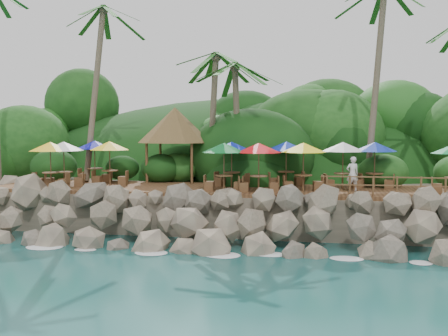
# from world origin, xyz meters

# --- Properties ---
(ground) EXTENTS (140.00, 140.00, 0.00)m
(ground) POSITION_xyz_m (0.00, 0.00, 0.00)
(ground) COLOR #19514F
(ground) RESTS_ON ground
(land_base) EXTENTS (32.00, 25.20, 2.10)m
(land_base) POSITION_xyz_m (0.00, 16.00, 1.05)
(land_base) COLOR gray
(land_base) RESTS_ON ground
(jungle_hill) EXTENTS (44.80, 28.00, 15.40)m
(jungle_hill) POSITION_xyz_m (0.00, 23.50, 0.00)
(jungle_hill) COLOR #143811
(jungle_hill) RESTS_ON ground
(seawall) EXTENTS (29.00, 4.00, 2.30)m
(seawall) POSITION_xyz_m (0.00, 2.00, 1.15)
(seawall) COLOR gray
(seawall) RESTS_ON ground
(terrace) EXTENTS (26.00, 5.00, 0.20)m
(terrace) POSITION_xyz_m (0.00, 6.00, 2.20)
(terrace) COLOR brown
(terrace) RESTS_ON land_base
(jungle_foliage) EXTENTS (44.00, 16.00, 12.00)m
(jungle_foliage) POSITION_xyz_m (0.00, 15.00, 0.00)
(jungle_foliage) COLOR #143811
(jungle_foliage) RESTS_ON ground
(foam_line) EXTENTS (25.20, 0.80, 0.06)m
(foam_line) POSITION_xyz_m (0.00, 0.30, 0.03)
(foam_line) COLOR white
(foam_line) RESTS_ON ground
(palms) EXTENTS (34.52, 7.12, 13.62)m
(palms) POSITION_xyz_m (-0.53, 8.75, 12.10)
(palms) COLOR brown
(palms) RESTS_ON ground
(palapa) EXTENTS (4.70, 4.70, 4.60)m
(palapa) POSITION_xyz_m (-3.67, 9.23, 5.79)
(palapa) COLOR brown
(palapa) RESTS_ON ground
(dining_clusters) EXTENTS (23.63, 5.49, 2.55)m
(dining_clusters) POSITION_xyz_m (0.28, 5.80, 4.41)
(dining_clusters) COLOR brown
(dining_clusters) RESTS_ON terrace
(railing) EXTENTS (6.10, 0.10, 1.00)m
(railing) POSITION_xyz_m (8.29, 3.65, 2.91)
(railing) COLOR brown
(railing) RESTS_ON terrace
(waiter) EXTENTS (0.77, 0.63, 1.82)m
(waiter) POSITION_xyz_m (6.89, 5.63, 3.21)
(waiter) COLOR silver
(waiter) RESTS_ON terrace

